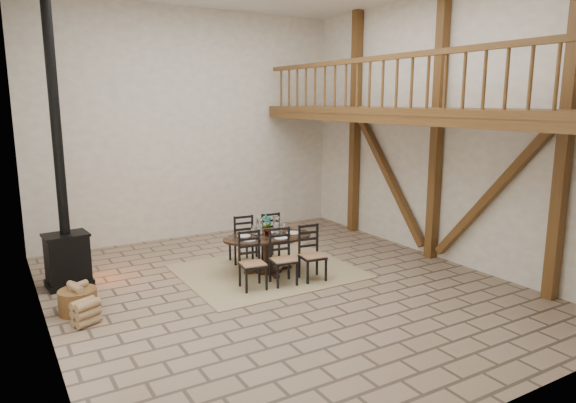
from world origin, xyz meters
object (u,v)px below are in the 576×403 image
wood_stove (64,220)px  log_stack (86,312)px  log_basket (78,300)px  dining_table (270,253)px

wood_stove → log_stack: wood_stove is taller
wood_stove → log_basket: 1.57m
log_basket → dining_table: bearing=1.7°
log_basket → log_stack: bearing=-87.1°
dining_table → wood_stove: 3.46m
dining_table → wood_stove: wood_stove is taller
log_basket → log_stack: (0.02, -0.49, -0.01)m
dining_table → log_basket: size_ratio=3.62×
log_stack → dining_table: bearing=10.4°
wood_stove → log_stack: bearing=-96.5°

